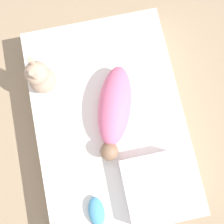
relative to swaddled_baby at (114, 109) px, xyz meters
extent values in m
plane|color=#9E8466|center=(0.04, -0.04, -0.31)|extent=(12.00, 12.00, 0.00)
cube|color=white|center=(0.04, -0.04, -0.20)|extent=(1.38, 0.94, 0.23)
ellipsoid|color=pink|center=(-0.02, 0.01, 0.00)|extent=(0.53, 0.34, 0.17)
sphere|color=#89664C|center=(0.24, -0.08, -0.01)|extent=(0.11, 0.11, 0.11)
cube|color=white|center=(0.50, 0.12, -0.03)|extent=(0.38, 0.32, 0.11)
sphere|color=tan|center=(-0.27, -0.40, 0.00)|extent=(0.17, 0.17, 0.17)
sphere|color=tan|center=(-0.27, -0.40, 0.13)|extent=(0.14, 0.14, 0.14)
cylinder|color=tan|center=(-0.31, -0.40, 0.21)|extent=(0.03, 0.03, 0.07)
cylinder|color=tan|center=(-0.23, -0.40, 0.21)|extent=(0.03, 0.03, 0.07)
ellipsoid|color=#4C99C6|center=(0.57, -0.23, -0.05)|extent=(0.17, 0.09, 0.06)
camera|label=1|loc=(0.29, -0.08, 1.55)|focal=42.00mm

